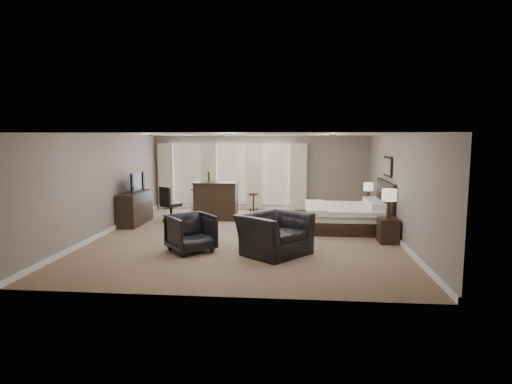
# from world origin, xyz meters

# --- Properties ---
(room) EXTENTS (7.60, 8.60, 2.64)m
(room) POSITION_xyz_m (0.00, 0.00, 1.30)
(room) COLOR #76604B
(room) RESTS_ON ground
(window_bay) EXTENTS (5.25, 0.20, 2.30)m
(window_bay) POSITION_xyz_m (-1.00, 4.11, 1.20)
(window_bay) COLOR silver
(window_bay) RESTS_ON room
(bed) EXTENTS (2.13, 2.03, 1.36)m
(bed) POSITION_xyz_m (2.58, 1.09, 0.68)
(bed) COLOR silver
(bed) RESTS_ON ground
(nightstand_near) EXTENTS (0.45, 0.54, 0.59)m
(nightstand_near) POSITION_xyz_m (3.47, -0.36, 0.30)
(nightstand_near) COLOR black
(nightstand_near) RESTS_ON ground
(nightstand_far) EXTENTS (0.40, 0.49, 0.54)m
(nightstand_far) POSITION_xyz_m (3.47, 2.54, 0.27)
(nightstand_far) COLOR black
(nightstand_far) RESTS_ON ground
(lamp_near) EXTENTS (0.34, 0.34, 0.71)m
(lamp_near) POSITION_xyz_m (3.47, -0.36, 0.95)
(lamp_near) COLOR beige
(lamp_near) RESTS_ON nightstand_near
(lamp_far) EXTENTS (0.30, 0.30, 0.61)m
(lamp_far) POSITION_xyz_m (3.47, 2.54, 0.85)
(lamp_far) COLOR beige
(lamp_far) RESTS_ON nightstand_far
(wall_art) EXTENTS (0.04, 0.96, 0.56)m
(wall_art) POSITION_xyz_m (3.70, 1.09, 1.75)
(wall_art) COLOR slate
(wall_art) RESTS_ON room
(dresser) EXTENTS (0.52, 1.63, 0.94)m
(dresser) POSITION_xyz_m (-3.45, 1.30, 0.47)
(dresser) COLOR black
(dresser) RESTS_ON ground
(tv) EXTENTS (0.58, 1.02, 0.13)m
(tv) POSITION_xyz_m (-3.45, 1.30, 1.01)
(tv) COLOR black
(tv) RESTS_ON dresser
(armchair_near) EXTENTS (1.57, 1.62, 1.20)m
(armchair_near) POSITION_xyz_m (0.78, -1.63, 0.60)
(armchair_near) COLOR black
(armchair_near) RESTS_ON ground
(armchair_far) EXTENTS (1.23, 1.22, 0.93)m
(armchair_far) POSITION_xyz_m (-1.07, -1.59, 0.46)
(armchair_far) COLOR black
(armchair_far) RESTS_ON ground
(bar_counter) EXTENTS (1.35, 0.70, 1.18)m
(bar_counter) POSITION_xyz_m (-1.21, 2.19, 0.59)
(bar_counter) COLOR black
(bar_counter) RESTS_ON ground
(bar_stool_left) EXTENTS (0.40, 0.40, 0.78)m
(bar_stool_left) POSITION_xyz_m (-2.20, 3.71, 0.39)
(bar_stool_left) COLOR black
(bar_stool_left) RESTS_ON ground
(bar_stool_right) EXTENTS (0.42, 0.42, 0.68)m
(bar_stool_right) POSITION_xyz_m (-0.15, 3.33, 0.34)
(bar_stool_right) COLOR black
(bar_stool_right) RESTS_ON ground
(desk_chair) EXTENTS (0.76, 0.76, 1.07)m
(desk_chair) POSITION_xyz_m (-2.52, 1.80, 0.53)
(desk_chair) COLOR black
(desk_chair) RESTS_ON ground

